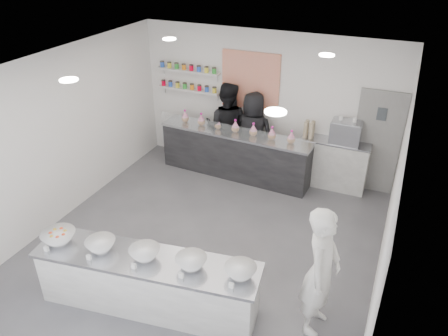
{
  "coord_description": "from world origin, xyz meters",
  "views": [
    {
      "loc": [
        2.65,
        -5.23,
        4.7
      ],
      "look_at": [
        0.18,
        0.4,
        1.32
      ],
      "focal_mm": 35.0,
      "sensor_mm": 36.0,
      "label": 1
    }
  ],
  "objects_px": {
    "espresso_ledge": "(333,164)",
    "prep_counter": "(148,282)",
    "staff_left": "(227,127)",
    "back_bar": "(235,154)",
    "espresso_machine": "(346,132)",
    "woman_prep": "(321,272)",
    "staff_right": "(253,134)"
  },
  "relations": [
    {
      "from": "espresso_machine",
      "to": "back_bar",
      "type": "bearing_deg",
      "value": -170.21
    },
    {
      "from": "staff_left",
      "to": "back_bar",
      "type": "bearing_deg",
      "value": 132.22
    },
    {
      "from": "back_bar",
      "to": "woman_prep",
      "type": "bearing_deg",
      "value": -49.84
    },
    {
      "from": "back_bar",
      "to": "espresso_ledge",
      "type": "distance_m",
      "value": 2.02
    },
    {
      "from": "back_bar",
      "to": "woman_prep",
      "type": "distance_m",
      "value": 4.21
    },
    {
      "from": "espresso_ledge",
      "to": "woman_prep",
      "type": "distance_m",
      "value": 3.77
    },
    {
      "from": "espresso_machine",
      "to": "staff_right",
      "type": "relative_size",
      "value": 0.31
    },
    {
      "from": "espresso_ledge",
      "to": "espresso_machine",
      "type": "relative_size",
      "value": 2.39
    },
    {
      "from": "back_bar",
      "to": "staff_right",
      "type": "xyz_separation_m",
      "value": [
        0.29,
        0.25,
        0.41
      ]
    },
    {
      "from": "woman_prep",
      "to": "staff_left",
      "type": "xyz_separation_m",
      "value": [
        -2.83,
        3.59,
        0.06
      ]
    },
    {
      "from": "back_bar",
      "to": "staff_right",
      "type": "relative_size",
      "value": 1.79
    },
    {
      "from": "woman_prep",
      "to": "staff_left",
      "type": "distance_m",
      "value": 4.57
    },
    {
      "from": "espresso_ledge",
      "to": "woman_prep",
      "type": "relative_size",
      "value": 0.74
    },
    {
      "from": "woman_prep",
      "to": "staff_right",
      "type": "xyz_separation_m",
      "value": [
        -2.24,
        3.59,
        -0.01
      ]
    },
    {
      "from": "espresso_machine",
      "to": "staff_left",
      "type": "distance_m",
      "value": 2.47
    },
    {
      "from": "staff_left",
      "to": "prep_counter",
      "type": "bearing_deg",
      "value": 90.83
    },
    {
      "from": "espresso_machine",
      "to": "woman_prep",
      "type": "xyz_separation_m",
      "value": [
        0.38,
        -3.71,
        -0.32
      ]
    },
    {
      "from": "prep_counter",
      "to": "staff_left",
      "type": "height_order",
      "value": "staff_left"
    },
    {
      "from": "prep_counter",
      "to": "woman_prep",
      "type": "distance_m",
      "value": 2.34
    },
    {
      "from": "prep_counter",
      "to": "woman_prep",
      "type": "height_order",
      "value": "woman_prep"
    },
    {
      "from": "espresso_ledge",
      "to": "woman_prep",
      "type": "xyz_separation_m",
      "value": [
        0.54,
        -3.71,
        0.41
      ]
    },
    {
      "from": "back_bar",
      "to": "woman_prep",
      "type": "relative_size",
      "value": 1.77
    },
    {
      "from": "espresso_machine",
      "to": "espresso_ledge",
      "type": "bearing_deg",
      "value": 180.0
    },
    {
      "from": "espresso_ledge",
      "to": "staff_left",
      "type": "xyz_separation_m",
      "value": [
        -2.28,
        -0.12,
        0.47
      ]
    },
    {
      "from": "espresso_ledge",
      "to": "woman_prep",
      "type": "bearing_deg",
      "value": -81.64
    },
    {
      "from": "espresso_machine",
      "to": "woman_prep",
      "type": "distance_m",
      "value": 3.74
    },
    {
      "from": "woman_prep",
      "to": "staff_right",
      "type": "height_order",
      "value": "woman_prep"
    },
    {
      "from": "espresso_ledge",
      "to": "prep_counter",
      "type": "bearing_deg",
      "value": -111.13
    },
    {
      "from": "back_bar",
      "to": "espresso_ledge",
      "type": "bearing_deg",
      "value": 13.55
    },
    {
      "from": "staff_right",
      "to": "espresso_ledge",
      "type": "bearing_deg",
      "value": -178.85
    },
    {
      "from": "prep_counter",
      "to": "back_bar",
      "type": "height_order",
      "value": "back_bar"
    },
    {
      "from": "espresso_ledge",
      "to": "staff_right",
      "type": "distance_m",
      "value": 1.75
    }
  ]
}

